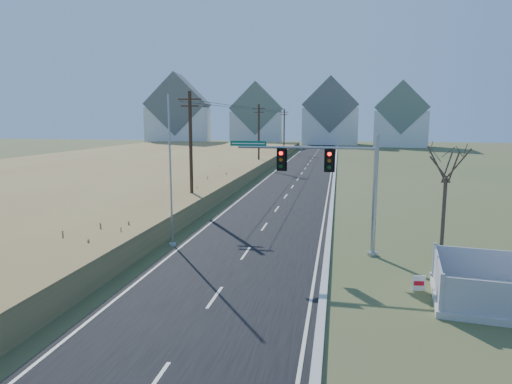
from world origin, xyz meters
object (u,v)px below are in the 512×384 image
(traffic_signal_mast, at_px, (339,179))
(bare_tree, at_px, (447,161))
(flagpole, at_px, (171,187))
(open_sign, at_px, (419,283))

(traffic_signal_mast, height_order, bare_tree, traffic_signal_mast)
(traffic_signal_mast, height_order, flagpole, flagpole)
(flagpole, xyz_separation_m, bare_tree, (14.06, 0.14, 1.61))
(flagpole, height_order, bare_tree, flagpole)
(open_sign, bearing_deg, traffic_signal_mast, 117.45)
(open_sign, height_order, flagpole, flagpole)
(traffic_signal_mast, xyz_separation_m, bare_tree, (5.14, -0.05, 1.00))
(flagpole, distance_m, bare_tree, 14.16)
(traffic_signal_mast, relative_size, bare_tree, 1.28)
(flagpole, bearing_deg, traffic_signal_mast, 1.23)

